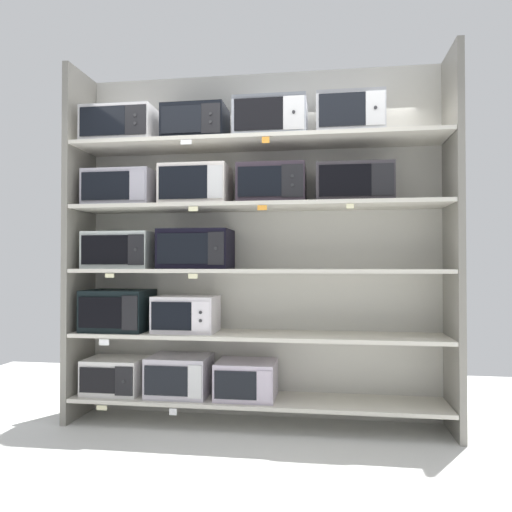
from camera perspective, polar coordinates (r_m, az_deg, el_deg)
ground at (r=3.09m, az=-2.94°, el=-24.99°), size 6.89×6.00×0.02m
back_panel at (r=4.07m, az=0.52°, el=1.44°), size 3.09×0.04×2.84m
upright_left at (r=4.28m, az=-19.91°, el=1.38°), size 0.05×0.48×2.84m
upright_right at (r=3.89m, az=22.03°, el=1.62°), size 0.05×0.48×2.84m
shelf_0 at (r=3.95m, az=-0.00°, el=-16.44°), size 2.89×0.48×0.03m
microwave_0 at (r=4.23m, az=-16.09°, el=-13.22°), size 0.46×0.37×0.28m
microwave_1 at (r=4.04m, az=-8.90°, el=-13.60°), size 0.48×0.39×0.31m
microwave_2 at (r=3.92m, az=-1.13°, el=-14.20°), size 0.46×0.39×0.28m
price_tag_0 at (r=4.06m, az=-17.53°, el=-16.52°), size 0.08×0.00×0.04m
price_tag_1 at (r=3.87m, az=-9.66°, el=-17.47°), size 0.06×0.00×0.05m
shelf_1 at (r=3.85m, az=-0.00°, el=-9.22°), size 2.89×0.48×0.03m
microwave_3 at (r=4.14m, az=-15.76°, el=-6.10°), size 0.51×0.41×0.33m
microwave_4 at (r=3.95m, az=-8.15°, el=-6.70°), size 0.49×0.35×0.28m
price_tag_2 at (r=3.95m, az=-17.29°, el=-9.58°), size 0.08×0.00×0.05m
shelf_2 at (r=3.81m, az=-0.00°, el=-1.73°), size 2.89×0.48×0.03m
microwave_5 at (r=4.12m, az=-15.50°, el=0.64°), size 0.54×0.35×0.30m
microwave_6 at (r=3.91m, az=-6.98°, el=0.79°), size 0.55×0.40×0.31m
price_tag_3 at (r=3.89m, az=-16.69°, el=-2.20°), size 0.07×0.00×0.03m
price_tag_4 at (r=3.66m, az=-7.37°, el=-2.35°), size 0.07×0.00×0.04m
shelf_3 at (r=3.84m, az=-0.00°, el=5.79°), size 2.89×0.48×0.03m
microwave_7 at (r=4.16m, az=-15.41°, el=7.53°), size 0.55×0.36×0.29m
microwave_8 at (r=3.95m, az=-7.01°, el=8.11°), size 0.53×0.37×0.31m
microwave_9 at (r=3.84m, az=1.88°, el=8.30°), size 0.52×0.35×0.30m
microwave_10 at (r=3.82m, az=11.37°, el=8.25°), size 0.57×0.35×0.29m
price_tag_5 at (r=3.69m, az=-7.33°, el=5.48°), size 0.07×0.00×0.04m
price_tag_6 at (r=3.58m, az=0.72°, el=5.65°), size 0.07×0.00×0.04m
price_tag_7 at (r=3.56m, az=10.92°, el=5.74°), size 0.05×0.00×0.03m
shelf_4 at (r=3.93m, az=-0.00°, el=13.08°), size 2.89×0.48×0.03m
microwave_11 at (r=4.26m, az=-15.25°, el=14.20°), size 0.57×0.43×0.29m
microwave_12 at (r=4.06m, az=-7.06°, el=14.90°), size 0.50×0.35×0.28m
microwave_13 at (r=3.95m, az=1.73°, el=15.56°), size 0.56×0.35×0.31m
microwave_14 at (r=3.93m, az=10.87°, el=15.62°), size 0.50×0.41×0.31m
price_tag_8 at (r=3.79m, az=-8.15°, el=13.02°), size 0.09×0.00×0.04m
price_tag_9 at (r=3.67m, az=1.13°, el=13.39°), size 0.06×0.00×0.05m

